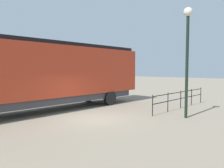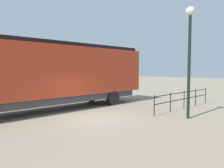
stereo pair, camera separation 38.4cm
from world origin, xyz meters
name	(u,v)px [view 2 (the right image)]	position (x,y,z in m)	size (l,w,h in m)	color
ground_plane	(94,118)	(0.00, 0.00, 0.00)	(120.00, 120.00, 0.00)	gray
locomotive	(48,73)	(-3.71, -0.76, 2.46)	(2.87, 16.21, 4.42)	red
lamp_post	(190,42)	(3.68, 3.61, 4.15)	(0.49, 0.49, 6.04)	black
platform_fence	(184,97)	(2.07, 6.30, 0.78)	(0.05, 7.17, 1.23)	black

